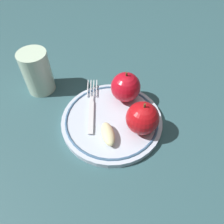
% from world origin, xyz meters
% --- Properties ---
extents(ground_plane, '(2.00, 2.00, 0.00)m').
position_xyz_m(ground_plane, '(0.00, 0.00, 0.00)').
color(ground_plane, '#30565C').
extents(plate, '(0.24, 0.24, 0.02)m').
position_xyz_m(plate, '(-0.01, -0.00, 0.01)').
color(plate, silver).
rests_on(plate, ground_plane).
extents(apple_red_whole, '(0.07, 0.07, 0.08)m').
position_xyz_m(apple_red_whole, '(-0.08, 0.01, 0.05)').
color(apple_red_whole, red).
rests_on(apple_red_whole, plate).
extents(apple_second_whole, '(0.07, 0.07, 0.08)m').
position_xyz_m(apple_second_whole, '(-0.02, -0.07, 0.05)').
color(apple_second_whole, red).
rests_on(apple_second_whole, plate).
extents(apple_slice_front, '(0.05, 0.07, 0.02)m').
position_xyz_m(apple_slice_front, '(-0.01, 0.05, 0.03)').
color(apple_slice_front, beige).
rests_on(apple_slice_front, plate).
extents(fork, '(0.07, 0.18, 0.00)m').
position_xyz_m(fork, '(0.05, -0.02, 0.02)').
color(fork, silver).
rests_on(fork, plate).
extents(drinking_glass, '(0.07, 0.07, 0.12)m').
position_xyz_m(drinking_glass, '(0.21, -0.07, 0.06)').
color(drinking_glass, silver).
rests_on(drinking_glass, ground_plane).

